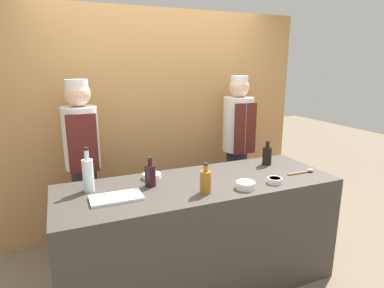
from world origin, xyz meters
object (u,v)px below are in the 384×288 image
chef_left (83,162)px  bottle_clear (88,174)px  sauce_bowl_white (246,185)px  sauce_bowl_brown (152,176)px  sauce_bowl_green (275,180)px  cutting_board (116,198)px  bottle_wine (150,175)px  bottle_amber (206,181)px  chef_right (237,146)px  wooden_spoon (305,171)px  bottle_soy (267,155)px

chef_left → bottle_clear: bearing=-91.0°
sauce_bowl_white → chef_left: chef_left is taller
sauce_bowl_brown → bottle_clear: bearing=-170.8°
sauce_bowl_green → cutting_board: size_ratio=0.32×
bottle_wine → chef_left: 0.85m
sauce_bowl_green → bottle_amber: 0.60m
sauce_bowl_white → bottle_clear: bearing=159.4°
bottle_amber → chef_right: bearing=49.4°
sauce_bowl_white → bottle_wine: size_ratio=0.63×
sauce_bowl_brown → bottle_amber: 0.54m
wooden_spoon → bottle_soy: bearing=116.0°
wooden_spoon → bottle_amber: bearing=-176.0°
bottle_soy → bottle_amber: bearing=-154.1°
bottle_wine → bottle_soy: bearing=5.3°
bottle_clear → sauce_bowl_white: bearing=-20.6°
sauce_bowl_brown → chef_left: 0.75m
cutting_board → bottle_wine: 0.34m
bottle_clear → bottle_soy: bearing=1.0°
sauce_bowl_green → cutting_board: (-1.22, 0.18, -0.01)m
bottle_amber → chef_right: (0.87, 1.02, -0.06)m
bottle_wine → bottle_amber: 0.44m
bottle_wine → bottle_amber: (0.33, -0.29, -0.00)m
cutting_board → bottle_soy: size_ratio=1.56×
bottle_wine → sauce_bowl_white: bearing=-27.1°
sauce_bowl_green → bottle_amber: bottle_amber is taller
bottle_soy → chef_right: 0.63m
sauce_bowl_brown → chef_right: (1.15, 0.57, 0.00)m
sauce_bowl_green → chef_right: (0.28, 1.05, 0.00)m
bottle_soy → cutting_board: bearing=-170.0°
sauce_bowl_green → chef_left: size_ratio=0.07×
sauce_bowl_green → bottle_clear: (-1.38, 0.40, 0.11)m
bottle_amber → chef_right: size_ratio=0.13×
sauce_bowl_green → chef_left: chef_left is taller
chef_left → chef_right: size_ratio=1.00×
cutting_board → bottle_soy: bottle_soy is taller
cutting_board → wooden_spoon: wooden_spoon is taller
sauce_bowl_white → chef_right: size_ratio=0.08×
sauce_bowl_brown → bottle_wine: 0.18m
wooden_spoon → bottle_clear: bearing=170.3°
sauce_bowl_green → bottle_amber: bearing=177.0°
sauce_bowl_brown → wooden_spoon: size_ratio=0.55×
bottle_soy → sauce_bowl_brown: bearing=177.2°
sauce_bowl_green → chef_right: bearing=75.1°
sauce_bowl_brown → cutting_board: size_ratio=0.42×
bottle_clear → wooden_spoon: bottle_clear is taller
bottle_wine → wooden_spoon: bottle_wine is taller
sauce_bowl_green → bottle_wine: 0.99m
sauce_bowl_green → bottle_soy: bearing=61.7°
cutting_board → bottle_amber: size_ratio=1.56×
cutting_board → wooden_spoon: 1.62m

